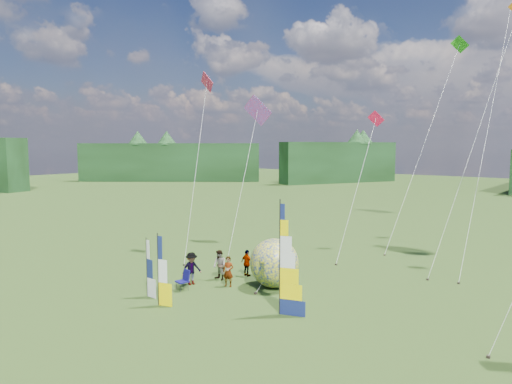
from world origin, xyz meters
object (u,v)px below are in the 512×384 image
Objects in this scene: spectator_b at (220,265)px; camp_chair at (182,280)px; bol_inflatable at (274,263)px; spectator_c at (191,269)px; spectator_a at (228,271)px; feather_banner_main at (280,259)px; side_banner_left at (158,271)px; spectator_d at (247,263)px; kite_whale at (493,90)px; side_banner_far at (147,268)px.

spectator_b is 1.57× the size of camp_chair.
spectator_c is at bearing -145.65° from bol_inflatable.
feather_banner_main is at bearing -37.48° from spectator_a.
side_banner_left reaches higher than spectator_a.
spectator_b is 1.09× the size of spectator_d.
spectator_a reaches higher than camp_chair.
feather_banner_main is 6.70m from spectator_c.
feather_banner_main is at bearing -110.58° from kite_whale.
bol_inflatable reaches higher than spectator_b.
spectator_c is 22.46m from kite_whale.
camp_chair is at bearing -85.98° from spectator_b.
side_banner_left is 24.09m from kite_whale.
bol_inflatable is 1.69× the size of spectator_d.
spectator_a is 0.97× the size of spectator_b.
spectator_d is 4.36m from camp_chair.
kite_whale is (9.93, 13.19, 10.55)m from spectator_d.
bol_inflatable is 2.58m from spectator_a.
spectator_a is at bearing 64.88° from side_banner_left.
spectator_d is at bearing 89.71° from camp_chair.
bol_inflatable is 2.43× the size of camp_chair.
spectator_b reaches higher than camp_chair.
bol_inflatable is (2.56, 5.89, -0.37)m from side_banner_left.
spectator_b is 1.75m from spectator_c.
side_banner_left is 1.98× the size of spectator_b.
side_banner_far is 1.76× the size of spectator_a.
spectator_a is 1.06× the size of spectator_d.
spectator_b is 1.74m from spectator_d.
side_banner_left is 6.58m from spectator_d.
spectator_c reaches higher than camp_chair.
side_banner_far is at bearing -97.37° from camp_chair.
spectator_b is (0.84, 4.46, -0.62)m from side_banner_far.
spectator_c is 1.13m from camp_chair.
bol_inflatable is at bearing -123.11° from kite_whale.
feather_banner_main reaches higher than spectator_d.
side_banner_far reaches higher than bol_inflatable.
spectator_b is at bearing 135.20° from spectator_a.
side_banner_far reaches higher than camp_chair.
spectator_c reaches higher than spectator_a.
side_banner_left is at bearing 95.45° from spectator_d.
side_banner_left reaches higher than spectator_c.
bol_inflatable is 2.65m from spectator_d.
bol_inflatable is 1.60× the size of spectator_a.
side_banner_left is 1.16× the size of side_banner_far.
bol_inflatable is (-2.66, 3.09, -1.22)m from feather_banner_main.
spectator_d is 0.07× the size of kite_whale.
side_banner_far reaches higher than spectator_b.
spectator_c is at bearing -100.40° from spectator_b.
camp_chair is (-0.94, -4.25, -0.24)m from spectator_d.
bol_inflatable is at bearing 110.88° from feather_banner_main.
kite_whale is at bearing 39.34° from spectator_a.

